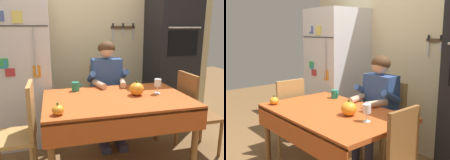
% 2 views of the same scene
% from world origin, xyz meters
% --- Properties ---
extents(back_wall_assembly, '(3.70, 0.13, 2.60)m').
position_xyz_m(back_wall_assembly, '(0.05, 1.35, 1.30)').
color(back_wall_assembly, beige).
rests_on(back_wall_assembly, ground).
extents(refrigerator, '(0.68, 0.71, 1.80)m').
position_xyz_m(refrigerator, '(-0.95, 0.96, 0.90)').
color(refrigerator, silver).
rests_on(refrigerator, ground).
extents(wall_oven, '(0.60, 0.64, 2.10)m').
position_xyz_m(wall_oven, '(1.05, 1.00, 1.05)').
color(wall_oven, black).
rests_on(wall_oven, ground).
extents(dining_table, '(1.40, 0.90, 0.74)m').
position_xyz_m(dining_table, '(0.00, 0.08, 0.66)').
color(dining_table, brown).
rests_on(dining_table, ground).
extents(chair_behind_person, '(0.40, 0.40, 0.93)m').
position_xyz_m(chair_behind_person, '(0.05, 0.87, 0.51)').
color(chair_behind_person, tan).
rests_on(chair_behind_person, ground).
extents(seated_person, '(0.47, 0.55, 1.25)m').
position_xyz_m(seated_person, '(0.05, 0.68, 0.74)').
color(seated_person, '#38384C').
rests_on(seated_person, ground).
extents(chair_right_side, '(0.40, 0.40, 0.93)m').
position_xyz_m(chair_right_side, '(0.90, 0.14, 0.51)').
color(chair_right_side, brown).
rests_on(chair_right_side, ground).
extents(chair_left_side, '(0.40, 0.40, 0.93)m').
position_xyz_m(chair_left_side, '(-0.90, 0.10, 0.51)').
color(chair_left_side, tan).
rests_on(chair_left_side, ground).
extents(coffee_mug, '(0.11, 0.08, 0.10)m').
position_xyz_m(coffee_mug, '(-0.37, 0.43, 0.79)').
color(coffee_mug, '#237F66').
rests_on(coffee_mug, dining_table).
extents(wine_glass, '(0.07, 0.07, 0.15)m').
position_xyz_m(wine_glass, '(0.44, 0.12, 0.85)').
color(wine_glass, white).
rests_on(wine_glass, dining_table).
extents(pumpkin_large, '(0.09, 0.09, 0.10)m').
position_xyz_m(pumpkin_large, '(-0.57, -0.23, 0.78)').
color(pumpkin_large, orange).
rests_on(pumpkin_large, dining_table).
extents(pumpkin_medium, '(0.15, 0.15, 0.15)m').
position_xyz_m(pumpkin_medium, '(0.21, 0.12, 0.80)').
color(pumpkin_medium, orange).
rests_on(pumpkin_medium, dining_table).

